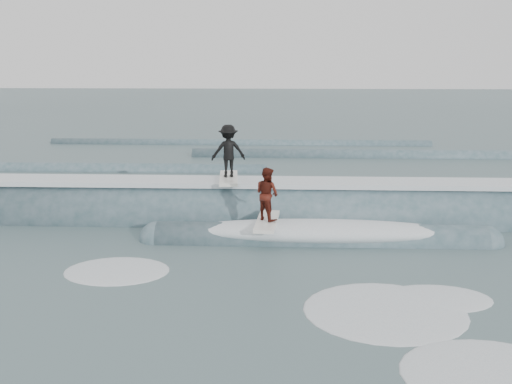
{
  "coord_description": "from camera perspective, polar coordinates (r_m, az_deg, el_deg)",
  "views": [
    {
      "loc": [
        0.69,
        -10.65,
        4.98
      ],
      "look_at": [
        0.0,
        5.57,
        1.1
      ],
      "focal_mm": 40.0,
      "sensor_mm": 36.0,
      "label": 1
    }
  ],
  "objects": [
    {
      "name": "whitewater",
      "position": [
        10.94,
        4.77,
        -13.69
      ],
      "size": [
        14.32,
        8.91,
        0.1
      ],
      "color": "white",
      "rests_on": "ground"
    },
    {
      "name": "surfer_black",
      "position": [
        17.55,
        -2.78,
        3.86
      ],
      "size": [
        1.15,
        2.04,
        1.71
      ],
      "color": "white",
      "rests_on": "ground"
    },
    {
      "name": "breaking_wave",
      "position": [
        17.68,
        0.8,
        -2.8
      ],
      "size": [
        23.47,
        3.95,
        2.35
      ],
      "color": "#37545C",
      "rests_on": "ground"
    },
    {
      "name": "ground",
      "position": [
        11.78,
        -1.17,
        -11.58
      ],
      "size": [
        160.0,
        160.0,
        0.0
      ],
      "primitive_type": "plane",
      "color": "#395053",
      "rests_on": "ground"
    },
    {
      "name": "far_swells",
      "position": [
        28.78,
        -0.72,
        3.47
      ],
      "size": [
        40.11,
        8.65,
        0.8
      ],
      "color": "#37545C",
      "rests_on": "ground"
    },
    {
      "name": "surfer_red",
      "position": [
        15.5,
        1.11,
        -0.63
      ],
      "size": [
        0.89,
        2.03,
        1.56
      ],
      "color": "white",
      "rests_on": "ground"
    }
  ]
}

